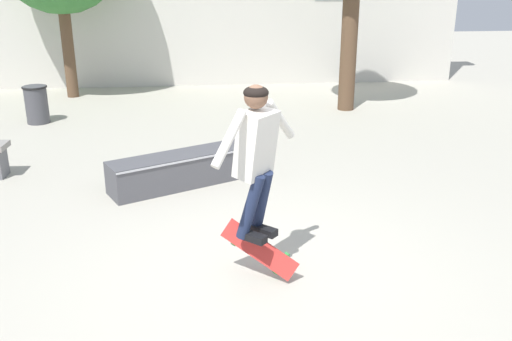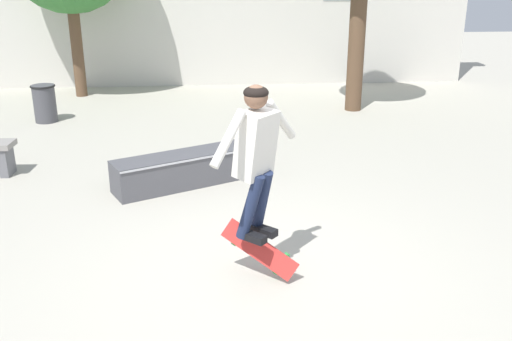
% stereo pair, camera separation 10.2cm
% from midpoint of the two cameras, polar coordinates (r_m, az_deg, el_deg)
% --- Properties ---
extents(ground_plane, '(40.00, 40.00, 0.00)m').
position_cam_midpoint_polar(ground_plane, '(5.69, 0.02, -10.16)').
color(ground_plane, '#B2AD9E').
extents(skate_ledge, '(2.07, 1.36, 0.44)m').
position_cam_midpoint_polar(skate_ledge, '(7.83, -7.58, 0.14)').
color(skate_ledge, '#4C4C51').
rests_on(skate_ledge, ground_plane).
extents(trash_bin, '(0.46, 0.46, 0.71)m').
position_cam_midpoint_polar(trash_bin, '(11.58, -21.34, 6.26)').
color(trash_bin, '#47474C').
rests_on(trash_bin, ground_plane).
extents(skater, '(0.85, 0.93, 1.43)m').
position_cam_midpoint_polar(skater, '(5.03, -0.57, 2.07)').
color(skater, silver).
extents(skateboard_flipping, '(0.74, 0.34, 0.55)m').
position_cam_midpoint_polar(skateboard_flipping, '(5.46, -0.16, -7.91)').
color(skateboard_flipping, red).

